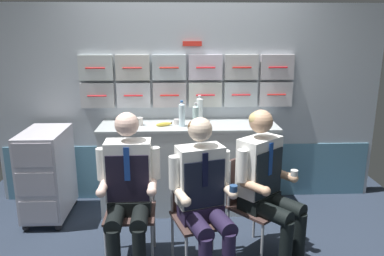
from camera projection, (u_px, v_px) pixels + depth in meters
The scene contains 17 objects.
galley_bulkhead at pixel (189, 106), 4.11m from camera, with size 4.20×0.14×2.15m.
galley_counter at pixel (189, 166), 3.99m from camera, with size 1.83×0.53×0.93m.
service_trolley at pixel (47, 172), 3.75m from camera, with size 0.40×0.65×0.92m.
folding_chair_left at pixel (131, 198), 3.12m from camera, with size 0.41×0.41×0.84m.
crew_member_left at pixel (128, 186), 2.92m from camera, with size 0.50×0.62×1.27m.
folding_chair_right at pixel (196, 204), 3.01m from camera, with size 0.50×0.50×0.84m.
crew_member_right at pixel (204, 192), 2.82m from camera, with size 0.52×0.66×1.25m.
folding_chair_by_counter at pixel (250, 195), 3.19m from camera, with size 0.56×0.56×0.84m.
crew_member_by_counter at pixel (267, 180), 3.03m from camera, with size 0.64×0.67×1.27m.
sparkling_bottle_green at pixel (182, 114), 3.77m from camera, with size 0.06×0.06×0.26m.
water_bottle_tall at pixel (200, 109), 3.98m from camera, with size 0.07×0.07×0.28m.
water_bottle_blue_cap at pixel (196, 116), 3.72m from camera, with size 0.06×0.06×0.25m.
coffee_cup_white at pixel (199, 121), 3.86m from camera, with size 0.07×0.07×0.07m.
paper_cup_tan at pixel (139, 121), 3.83m from camera, with size 0.08×0.08×0.08m.
coffee_cup_spare at pixel (177, 122), 3.86m from camera, with size 0.06×0.06×0.06m.
paper_cup_blue at pixel (130, 122), 3.78m from camera, with size 0.07×0.07×0.08m.
snack_banana at pixel (164, 124), 3.80m from camera, with size 0.17×0.10×0.04m.
Camera 1 is at (-0.13, -2.67, 1.87)m, focal length 35.01 mm.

